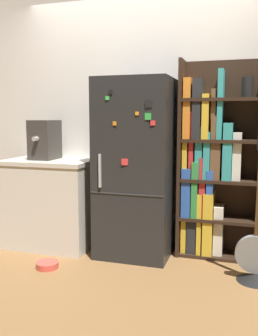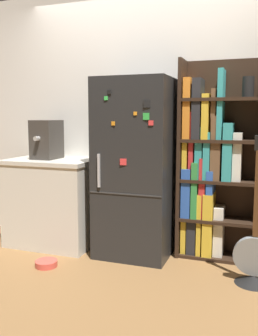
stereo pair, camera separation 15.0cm
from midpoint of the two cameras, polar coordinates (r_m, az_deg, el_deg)
name	(u,v)px [view 1 (the left image)]	position (r m, az deg, el deg)	size (l,w,h in m)	color
ground_plane	(131,258)	(3.62, -0.88, -13.59)	(16.00, 16.00, 0.00)	olive
wall_back	(145,119)	(3.83, 1.32, 7.48)	(8.00, 0.05, 2.60)	silver
refrigerator	(136,168)	(3.55, -0.17, -0.05)	(0.68, 0.63, 1.67)	black
bookshelf	(213,167)	(3.57, 11.45, 0.17)	(0.81, 0.31, 1.84)	black
kitchen_counter	(52,202)	(3.97, -12.70, -5.11)	(0.90, 0.64, 0.89)	beige
espresso_machine	(45,140)	(3.92, -13.79, 4.20)	(0.23, 0.36, 0.40)	#38332D
guitar	(256,261)	(3.24, 17.50, -13.38)	(0.33, 0.30, 1.19)	black
pet_bowl	(47,264)	(3.49, -13.58, -14.09)	(0.20, 0.20, 0.05)	#D84C3F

